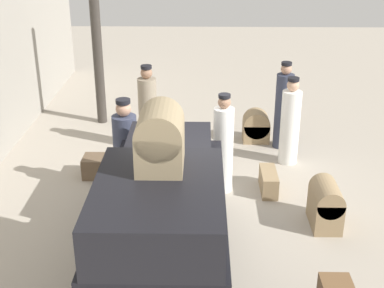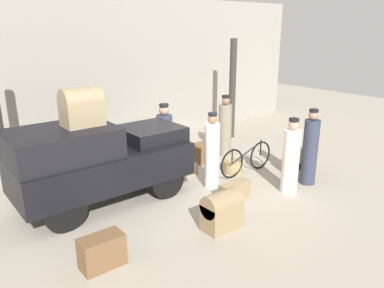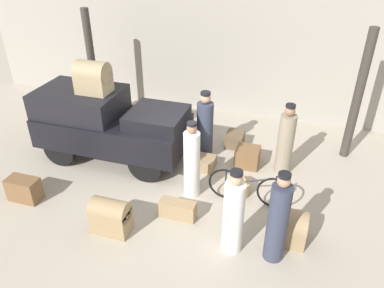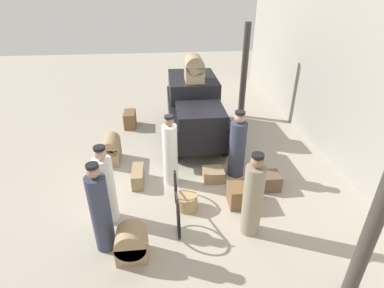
{
  "view_description": "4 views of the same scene",
  "coord_description": "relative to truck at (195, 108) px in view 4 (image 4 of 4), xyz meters",
  "views": [
    {
      "loc": [
        -8.06,
        0.03,
        4.56
      ],
      "look_at": [
        0.2,
        0.2,
        0.95
      ],
      "focal_mm": 50.0,
      "sensor_mm": 36.0,
      "label": 1
    },
    {
      "loc": [
        -5.09,
        -6.43,
        3.62
      ],
      "look_at": [
        0.2,
        0.2,
        0.95
      ],
      "focal_mm": 35.0,
      "sensor_mm": 36.0,
      "label": 2
    },
    {
      "loc": [
        2.33,
        -6.64,
        5.2
      ],
      "look_at": [
        0.2,
        0.2,
        0.95
      ],
      "focal_mm": 35.0,
      "sensor_mm": 36.0,
      "label": 3
    },
    {
      "loc": [
        6.48,
        -0.45,
        4.4
      ],
      "look_at": [
        0.2,
        0.2,
        0.95
      ],
      "focal_mm": 28.0,
      "sensor_mm": 36.0,
      "label": 4
    }
  ],
  "objects": [
    {
      "name": "conductor_in_dark_uniform",
      "position": [
        2.42,
        -0.86,
        -0.16
      ],
      "size": [
        0.35,
        0.35,
        1.78
      ],
      "color": "white",
      "rests_on": "ground"
    },
    {
      "name": "trunk_large_brown",
      "position": [
        2.38,
        -1.67,
        -0.79
      ],
      "size": [
        0.74,
        0.27,
        0.38
      ],
      "color": "#937A56",
      "rests_on": "ground"
    },
    {
      "name": "canopy_pillar_right",
      "position": [
        5.71,
        1.86,
        0.65
      ],
      "size": [
        0.22,
        0.22,
        3.26
      ],
      "color": "#38332D",
      "rests_on": "ground"
    },
    {
      "name": "station_building_facade",
      "position": [
        2.06,
        3.55,
        1.27
      ],
      "size": [
        16.0,
        0.15,
        4.5
      ],
      "color": "gray",
      "rests_on": "ground"
    },
    {
      "name": "suitcase_small_leather",
      "position": [
        3.39,
        0.64,
        -0.75
      ],
      "size": [
        0.57,
        0.55,
        0.47
      ],
      "color": "brown",
      "rests_on": "ground"
    },
    {
      "name": "canopy_pillar_left",
      "position": [
        -1.42,
        1.86,
        0.65
      ],
      "size": [
        0.22,
        0.22,
        3.26
      ],
      "color": "#38332D",
      "rests_on": "ground"
    },
    {
      "name": "bicycle",
      "position": [
        3.68,
        -0.79,
        -0.6
      ],
      "size": [
        1.79,
        0.04,
        0.8
      ],
      "color": "black",
      "rests_on": "ground"
    },
    {
      "name": "porter_standing_middle",
      "position": [
        3.6,
        -2.18,
        -0.19
      ],
      "size": [
        0.37,
        0.37,
        1.73
      ],
      "color": "white",
      "rests_on": "ground"
    },
    {
      "name": "ground_plane",
      "position": [
        2.06,
        -0.52,
        -0.98
      ],
      "size": [
        30.0,
        30.0,
        0.0
      ],
      "primitive_type": "plane",
      "color": "#A89E8E"
    },
    {
      "name": "porter_with_bicycle",
      "position": [
        4.36,
        -2.16,
        -0.14
      ],
      "size": [
        0.36,
        0.36,
        1.82
      ],
      "color": "#33384C",
      "rests_on": "ground"
    },
    {
      "name": "trunk_barrel_dark",
      "position": [
        4.66,
        -1.65,
        -0.67
      ],
      "size": [
        0.47,
        0.56,
        0.68
      ],
      "color": "#937A56",
      "rests_on": "ground"
    },
    {
      "name": "wicker_basket",
      "position": [
        3.42,
        -0.56,
        -0.82
      ],
      "size": [
        0.47,
        0.47,
        0.32
      ],
      "color": "tan",
      "rests_on": "ground"
    },
    {
      "name": "trunk_umber_medium",
      "position": [
        -0.97,
        -2.11,
        -0.72
      ],
      "size": [
        0.68,
        0.38,
        0.52
      ],
      "color": "brown",
      "rests_on": "ground"
    },
    {
      "name": "trunk_wicker_pale",
      "position": [
        2.43,
        0.2,
        -0.84
      ],
      "size": [
        0.47,
        0.51,
        0.29
      ],
      "color": "#937A56",
      "rests_on": "ground"
    },
    {
      "name": "suitcase_tan_flat",
      "position": [
        1.29,
        -2.43,
        -0.6
      ],
      "size": [
        0.73,
        0.43,
        0.74
      ],
      "color": "#937A56",
      "rests_on": "ground"
    },
    {
      "name": "suitcase_black_upright",
      "position": [
        2.91,
        1.45,
        -0.79
      ],
      "size": [
        0.46,
        0.52,
        0.39
      ],
      "color": "brown",
      "rests_on": "ground"
    },
    {
      "name": "porter_carrying_trunk",
      "position": [
        4.24,
        0.62,
        -0.17
      ],
      "size": [
        0.38,
        0.38,
        1.77
      ],
      "color": "gray",
      "rests_on": "ground"
    },
    {
      "name": "porter_lifting_near_truck",
      "position": [
        2.25,
        0.81,
        -0.19
      ],
      "size": [
        0.41,
        0.41,
        1.74
      ],
      "color": "#33384C",
      "rests_on": "ground"
    },
    {
      "name": "truck",
      "position": [
        0.0,
        0.0,
        0.0
      ],
      "size": [
        3.66,
        1.6,
        1.75
      ],
      "color": "black",
      "rests_on": "ground"
    },
    {
      "name": "trunk_on_truck_roof",
      "position": [
        -0.24,
        0.0,
        1.14
      ],
      "size": [
        0.75,
        0.55,
        0.76
      ],
      "color": "#9E8966",
      "rests_on": "truck"
    }
  ]
}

